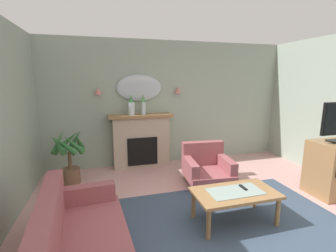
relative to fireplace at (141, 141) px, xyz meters
name	(u,v)px	position (x,y,z in m)	size (l,w,h in m)	color
floor	(240,244)	(0.71, -2.78, -0.62)	(6.43, 6.91, 0.10)	#C6938E
wall_back	(170,103)	(0.71, 0.22, 0.79)	(6.43, 0.10, 2.72)	#93A393
patterned_rug	(231,230)	(0.71, -2.58, -0.56)	(3.20, 2.40, 0.01)	#38475B
fireplace	(141,141)	(0.00, 0.00, 0.00)	(1.36, 0.36, 1.16)	tan
mantel_vase_right	(131,106)	(-0.20, -0.03, 0.77)	(0.14, 0.14, 0.42)	silver
mantel_vase_centre	(143,104)	(0.05, -0.03, 0.80)	(0.10, 0.10, 0.42)	silver
wall_mirror	(139,88)	(0.00, 0.14, 1.14)	(0.96, 0.06, 0.56)	#B2BCC6
wall_sconce_left	(98,91)	(-0.85, 0.09, 1.09)	(0.14, 0.14, 0.14)	#D17066
wall_sconce_right	(178,90)	(0.85, 0.09, 1.09)	(0.14, 0.14, 0.14)	#D17066
coffee_table	(235,195)	(0.84, -2.42, -0.19)	(1.10, 0.60, 0.45)	olive
tv_remote	(243,188)	(0.99, -2.36, -0.12)	(0.04, 0.16, 0.02)	black
floral_couch	(76,238)	(-1.11, -2.66, -0.25)	(0.98, 1.77, 0.76)	#934C51
armchair_near_fireplace	(206,166)	(1.03, -1.13, -0.27)	(0.89, 0.90, 0.71)	#934C51
tv_cabinet	(335,168)	(2.87, -2.14, -0.12)	(0.80, 0.57, 0.90)	olive
potted_plant_corner_palm	(69,156)	(-1.40, -0.53, -0.04)	(0.64, 0.64, 1.01)	brown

